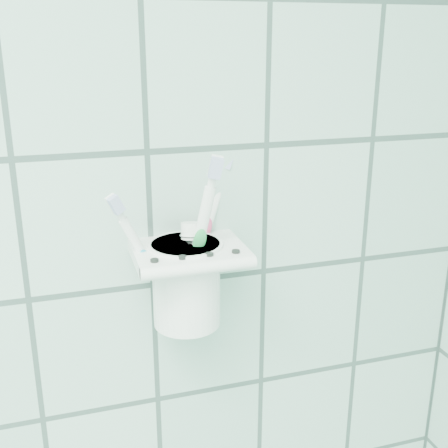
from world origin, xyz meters
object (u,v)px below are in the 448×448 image
object	(u,v)px
toothbrush_blue	(178,231)
toothbrush_orange	(181,235)
cup	(186,281)
holder_bracket	(189,253)
toothpaste_tube	(191,269)
toothbrush_pink	(174,246)

from	to	relation	value
toothbrush_blue	toothbrush_orange	xyz separation A→B (m)	(0.00, -0.01, -0.00)
cup	toothbrush_orange	world-z (taller)	toothbrush_orange
holder_bracket	cup	distance (m)	0.04
holder_bracket	toothbrush_orange	world-z (taller)	toothbrush_orange
toothbrush_blue	toothbrush_orange	size ratio (longest dim) A/B	0.99
holder_bracket	toothpaste_tube	xyz separation A→B (m)	(-0.00, -0.01, -0.02)
toothbrush_pink	toothbrush_blue	size ratio (longest dim) A/B	0.85
holder_bracket	toothbrush_orange	xyz separation A→B (m)	(-0.01, 0.01, 0.02)
cup	toothbrush_pink	xyz separation A→B (m)	(-0.01, 0.01, 0.05)
toothbrush_orange	toothpaste_tube	distance (m)	0.04
toothbrush_blue	toothbrush_pink	bearing A→B (deg)	-105.63
toothbrush_orange	toothpaste_tube	bearing A→B (deg)	-62.86
cup	toothpaste_tube	world-z (taller)	toothpaste_tube
toothbrush_pink	toothbrush_orange	xyz separation A→B (m)	(0.01, -0.00, 0.01)
toothbrush_pink	toothbrush_orange	world-z (taller)	toothbrush_orange
cup	holder_bracket	bearing A→B (deg)	-57.94
toothbrush_pink	toothbrush_blue	xyz separation A→B (m)	(0.01, 0.01, 0.02)
holder_bracket	toothbrush_pink	world-z (taller)	toothbrush_pink
toothbrush_pink	cup	bearing A→B (deg)	-61.09
holder_bracket	toothbrush_pink	xyz separation A→B (m)	(-0.02, 0.01, 0.01)
cup	toothbrush_orange	size ratio (longest dim) A/B	0.50
holder_bracket	toothpaste_tube	distance (m)	0.02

